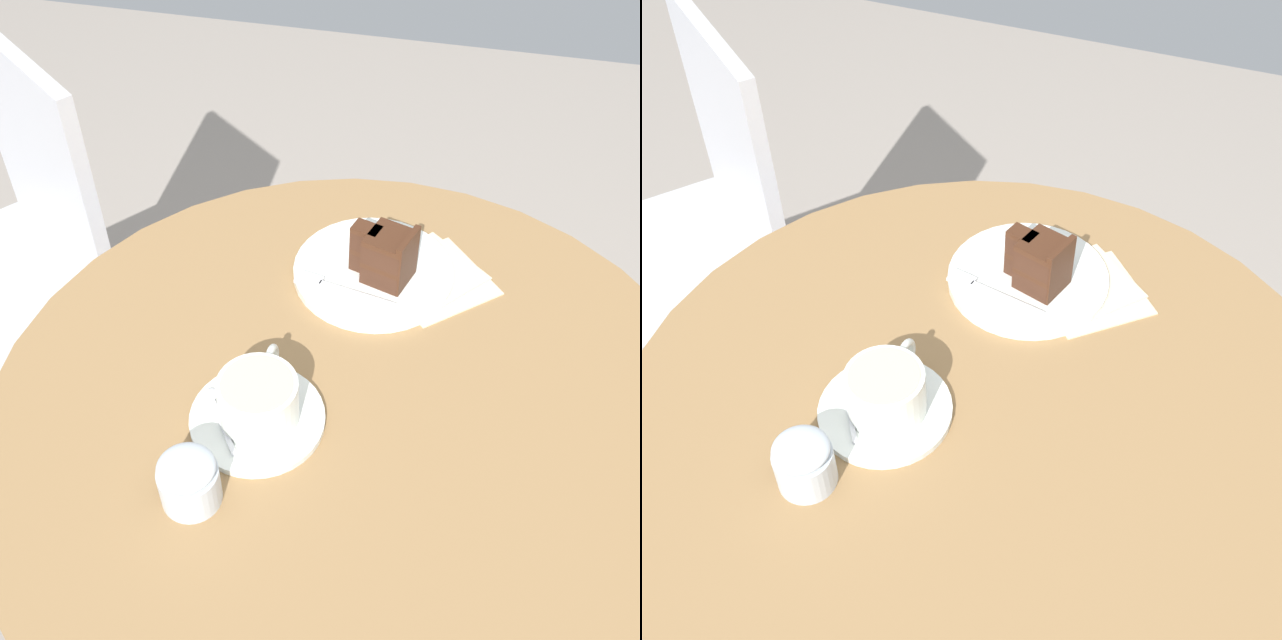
% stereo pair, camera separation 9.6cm
% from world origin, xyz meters
% --- Properties ---
extents(cafe_table, '(0.86, 0.86, 0.69)m').
position_xyz_m(cafe_table, '(0.00, 0.00, 0.58)').
color(cafe_table, olive).
rests_on(cafe_table, ground).
extents(saucer, '(0.15, 0.15, 0.01)m').
position_xyz_m(saucer, '(-0.05, 0.11, 0.69)').
color(saucer, silver).
rests_on(saucer, cafe_table).
extents(coffee_cup, '(0.12, 0.09, 0.06)m').
position_xyz_m(coffee_cup, '(-0.04, 0.10, 0.73)').
color(coffee_cup, silver).
rests_on(coffee_cup, saucer).
extents(teaspoon, '(0.08, 0.06, 0.00)m').
position_xyz_m(teaspoon, '(-0.05, 0.15, 0.70)').
color(teaspoon, silver).
rests_on(teaspoon, saucer).
extents(cake_plate, '(0.21, 0.21, 0.01)m').
position_xyz_m(cake_plate, '(0.22, 0.02, 0.69)').
color(cake_plate, silver).
rests_on(cake_plate, cafe_table).
extents(cake_slice, '(0.07, 0.09, 0.08)m').
position_xyz_m(cake_slice, '(0.21, 0.00, 0.74)').
color(cake_slice, '#422619').
rests_on(cake_slice, cake_plate).
extents(fork, '(0.04, 0.14, 0.00)m').
position_xyz_m(fork, '(0.17, 0.06, 0.70)').
color(fork, silver).
rests_on(fork, cake_plate).
extents(napkin, '(0.18, 0.18, 0.00)m').
position_xyz_m(napkin, '(0.23, -0.06, 0.69)').
color(napkin, beige).
rests_on(napkin, cafe_table).
extents(cafe_chair, '(0.53, 0.53, 0.85)m').
position_xyz_m(cafe_chair, '(0.33, 0.66, 0.51)').
color(cafe_chair, '#BCBCC1').
rests_on(cafe_chair, ground).
extents(sugar_pot, '(0.06, 0.06, 0.07)m').
position_xyz_m(sugar_pot, '(-0.16, 0.15, 0.72)').
color(sugar_pot, silver).
rests_on(sugar_pot, cafe_table).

